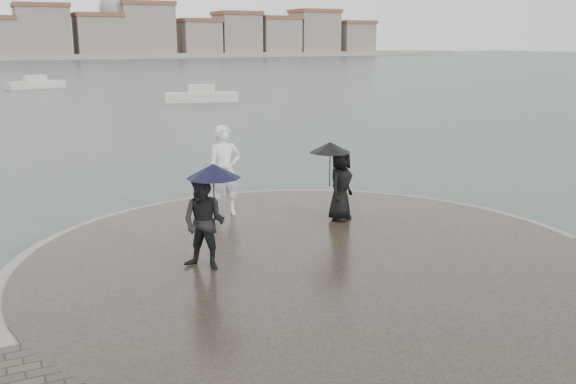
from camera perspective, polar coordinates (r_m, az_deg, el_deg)
ground at (r=10.73m, az=11.70°, el=-12.98°), size 400.00×400.00×0.00m
kerb_ring at (r=13.36m, az=2.48°, el=-6.56°), size 12.50×12.50×0.32m
quay_tip at (r=13.35m, az=2.48°, el=-6.47°), size 11.90×11.90×0.36m
statue at (r=16.22m, az=-5.64°, el=1.92°), size 0.91×0.68×2.29m
visitor_left at (r=12.44m, az=-7.29°, el=-1.73°), size 1.35×1.19×2.04m
visitor_right at (r=15.72m, az=4.46°, el=1.46°), size 1.28×1.10×1.95m
boats at (r=59.00m, az=-15.67°, el=8.73°), size 15.88×23.62×1.50m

